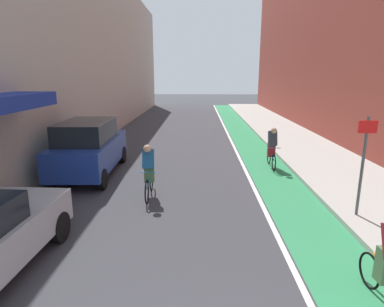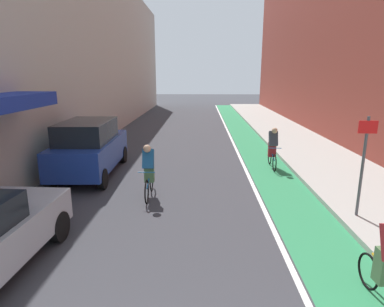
{
  "view_description": "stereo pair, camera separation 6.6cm",
  "coord_description": "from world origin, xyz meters",
  "px_view_note": "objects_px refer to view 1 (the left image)",
  "views": [
    {
      "loc": [
        0.74,
        -0.81,
        3.55
      ],
      "look_at": [
        0.55,
        8.37,
        1.31
      ],
      "focal_mm": 30.31,
      "sensor_mm": 36.0,
      "label": 1
    },
    {
      "loc": [
        0.81,
        -0.81,
        3.55
      ],
      "look_at": [
        0.55,
        8.37,
        1.31
      ],
      "focal_mm": 30.31,
      "sensor_mm": 36.0,
      "label": 2
    }
  ],
  "objects_px": {
    "parked_suv_blue": "(89,147)",
    "cyclist_trailing": "(272,146)",
    "street_sign_post": "(364,157)",
    "cyclist_mid": "(149,171)"
  },
  "relations": [
    {
      "from": "cyclist_trailing",
      "to": "street_sign_post",
      "type": "relative_size",
      "value": 0.69
    },
    {
      "from": "cyclist_trailing",
      "to": "street_sign_post",
      "type": "height_order",
      "value": "street_sign_post"
    },
    {
      "from": "street_sign_post",
      "to": "parked_suv_blue",
      "type": "bearing_deg",
      "value": 155.31
    },
    {
      "from": "cyclist_trailing",
      "to": "street_sign_post",
      "type": "bearing_deg",
      "value": -76.73
    },
    {
      "from": "parked_suv_blue",
      "to": "street_sign_post",
      "type": "relative_size",
      "value": 1.77
    },
    {
      "from": "parked_suv_blue",
      "to": "cyclist_trailing",
      "type": "bearing_deg",
      "value": 9.21
    },
    {
      "from": "cyclist_trailing",
      "to": "cyclist_mid",
      "type": "bearing_deg",
      "value": -143.09
    },
    {
      "from": "street_sign_post",
      "to": "cyclist_mid",
      "type": "bearing_deg",
      "value": 164.67
    },
    {
      "from": "cyclist_mid",
      "to": "cyclist_trailing",
      "type": "xyz_separation_m",
      "value": [
        4.31,
        3.24,
        0.04
      ]
    },
    {
      "from": "cyclist_mid",
      "to": "cyclist_trailing",
      "type": "distance_m",
      "value": 5.39
    }
  ]
}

